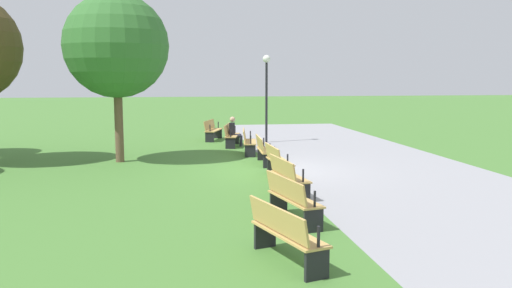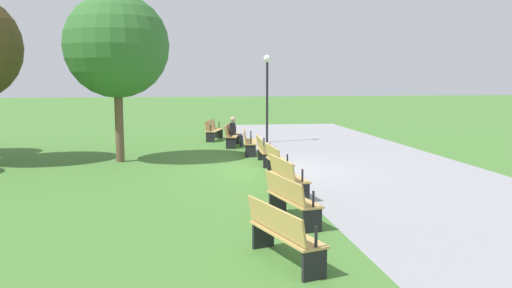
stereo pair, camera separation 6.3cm
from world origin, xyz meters
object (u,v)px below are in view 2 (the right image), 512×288
Objects in this scene: bench_1 at (231,135)px; bench_3 at (264,150)px; bench_2 at (249,141)px; bench_5 at (287,176)px; bench_4 at (277,161)px; tree_1 at (117,46)px; bench_6 at (291,198)px; bench_7 at (283,233)px; lamp_post at (267,81)px; bench_0 at (213,130)px; person_seated at (235,131)px.

bench_1 is 4.53m from bench_3.
bench_2 is 6.78m from bench_5.
bench_4 is 6.63m from tree_1.
bench_6 and bench_7 have the same top height.
bench_5 is 0.46× the size of lamp_post.
bench_4 is (4.53, 0.20, 0.00)m from bench_2.
bench_0 is at bearing 162.22° from bench_7.
tree_1 is (3.33, -4.02, 3.29)m from bench_1.
bench_6 is at bearing -17.73° from bench_5.
bench_5 is at bearing -7.02° from lamp_post.
bench_0 is 7.28m from tree_1.
tree_1 is (-7.92, -4.02, 3.29)m from bench_6.
bench_0 is 1.03× the size of bench_3.
bench_2 is 1.02× the size of bench_3.
bench_2 is (4.42, 0.99, 0.00)m from bench_0.
tree_1 reaches higher than bench_0.
bench_7 is at bearing -20.26° from bench_5.
tree_1 is (-5.69, -4.42, 3.29)m from bench_5.
bench_7 is (8.94, -1.19, 0.00)m from bench_3.
bench_1 is 11.25m from bench_6.
bench_4 is 0.31× the size of tree_1.
bench_5 is at bearing 22.83° from bench_0.
lamp_post is at bearing 169.87° from bench_4.
bench_2 is at bearing 103.91° from tree_1.
bench_5 is at bearing 157.19° from bench_6.
bench_5 is 7.92m from tree_1.
bench_1 and bench_3 have the same top height.
bench_1 is at bearing -56.74° from lamp_post.
bench_5 is at bearing 149.58° from bench_7.
bench_2 and bench_4 have the same top height.
person_seated reaches higher than bench_4.
bench_5 is at bearing 15.23° from bench_1.
tree_1 is at bearing -129.16° from bench_4.
bench_2 is 4.53m from bench_4.
bench_6 is (6.76, -0.60, 0.00)m from bench_3.
bench_6 is 2.27m from bench_7.
bench_1 is 1.01× the size of bench_5.
bench_2 is 5.62m from tree_1.
bench_3 is 4.50m from person_seated.
bench_1 is 0.22m from person_seated.
tree_1 is at bearing -101.61° from bench_3.
tree_1 is (-10.11, -3.43, 3.29)m from bench_7.
bench_7 is at bearing -8.75° from lamp_post.
bench_1 is (2.19, 0.59, 0.00)m from bench_0.
bench_4 is (2.27, 0.00, 0.00)m from bench_3.
bench_2 is at bearing -172.41° from bench_3.
bench_6 is 9.47m from tree_1.
person_seated is at bearing 166.57° from bench_6.
lamp_post is (-1.08, 1.64, 2.13)m from bench_1.
bench_7 is (4.42, -0.99, 0.00)m from bench_5.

